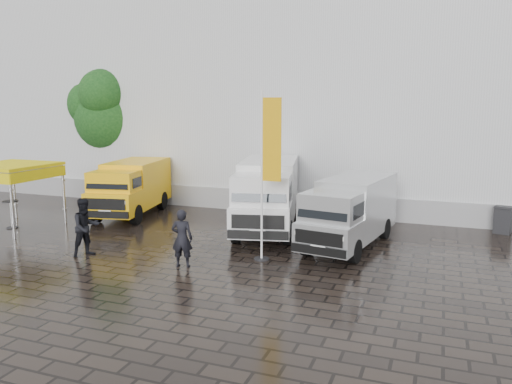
# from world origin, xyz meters

# --- Properties ---
(ground) EXTENTS (120.00, 120.00, 0.00)m
(ground) POSITION_xyz_m (0.00, 0.00, 0.00)
(ground) COLOR black
(ground) RESTS_ON ground
(exhibition_hall) EXTENTS (44.00, 16.00, 12.00)m
(exhibition_hall) POSITION_xyz_m (2.00, 16.00, 6.00)
(exhibition_hall) COLOR silver
(exhibition_hall) RESTS_ON ground
(hall_plinth) EXTENTS (44.00, 0.15, 1.00)m
(hall_plinth) POSITION_xyz_m (2.00, 7.95, 0.50)
(hall_plinth) COLOR gray
(hall_plinth) RESTS_ON ground
(van_yellow) EXTENTS (3.00, 5.50, 2.40)m
(van_yellow) POSITION_xyz_m (-7.15, 5.10, 1.20)
(van_yellow) COLOR #FFB90D
(van_yellow) RESTS_ON ground
(van_white) EXTENTS (3.50, 6.60, 2.73)m
(van_white) POSITION_xyz_m (-0.50, 4.64, 1.36)
(van_white) COLOR white
(van_white) RESTS_ON ground
(van_silver) EXTENTS (2.69, 5.69, 2.37)m
(van_silver) POSITION_xyz_m (2.95, 3.46, 1.18)
(van_silver) COLOR silver
(van_silver) RESTS_ON ground
(canopy_tent) EXTENTS (2.90, 2.90, 2.60)m
(canopy_tent) POSITION_xyz_m (-10.26, 1.43, 2.42)
(canopy_tent) COLOR silver
(canopy_tent) RESTS_ON ground
(flagpole) EXTENTS (0.88, 0.50, 5.34)m
(flagpole) POSITION_xyz_m (0.78, 0.94, 3.00)
(flagpole) COLOR black
(flagpole) RESTS_ON ground
(tree) EXTENTS (3.92, 4.02, 7.03)m
(tree) POSITION_xyz_m (-11.11, 9.32, 4.52)
(tree) COLOR black
(tree) RESTS_ON ground
(cocktail_table) EXTENTS (0.60, 0.60, 1.12)m
(cocktail_table) POSITION_xyz_m (-10.30, 1.36, 0.56)
(cocktail_table) COLOR black
(cocktail_table) RESTS_ON ground
(wheelie_bin) EXTENTS (0.79, 0.79, 1.06)m
(wheelie_bin) POSITION_xyz_m (8.21, 7.41, 0.53)
(wheelie_bin) COLOR black
(wheelie_bin) RESTS_ON ground
(person_front) EXTENTS (0.73, 0.56, 1.80)m
(person_front) POSITION_xyz_m (-1.42, -0.61, 0.90)
(person_front) COLOR black
(person_front) RESTS_ON ground
(person_tent) EXTENTS (1.07, 1.16, 1.93)m
(person_tent) POSITION_xyz_m (-4.94, -0.68, 0.96)
(person_tent) COLOR black
(person_tent) RESTS_ON ground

